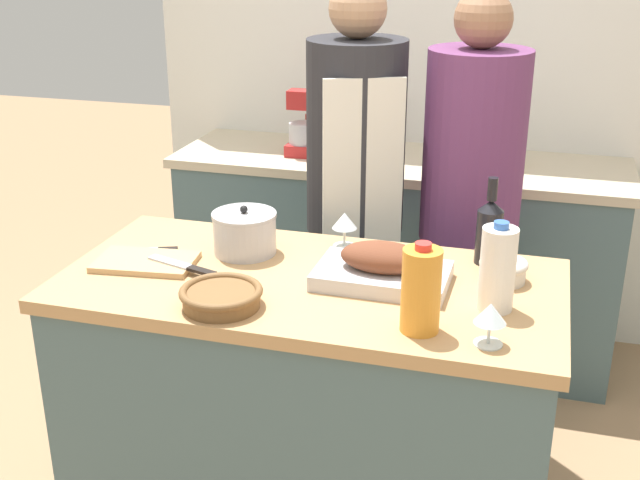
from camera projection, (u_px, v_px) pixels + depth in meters
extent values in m
cube|color=#4C666B|center=(311.00, 421.00, 2.48)|extent=(1.40, 0.69, 0.89)
cube|color=tan|center=(310.00, 285.00, 2.31)|extent=(1.44, 0.71, 0.04)
cube|color=#4C666B|center=(395.00, 258.00, 3.71)|extent=(1.94, 0.58, 0.88)
cube|color=beige|center=(399.00, 163.00, 3.54)|extent=(1.99, 0.60, 0.04)
cube|color=silver|center=(416.00, 64.00, 3.72)|extent=(2.49, 0.10, 2.55)
cube|color=#BCBCC1|center=(382.00, 276.00, 2.27)|extent=(0.38, 0.24, 0.04)
ellipsoid|color=brown|center=(383.00, 257.00, 2.25)|extent=(0.24, 0.15, 0.08)
cylinder|color=brown|center=(221.00, 299.00, 2.13)|extent=(0.21, 0.21, 0.04)
torus|color=brown|center=(221.00, 291.00, 2.12)|extent=(0.22, 0.22, 0.02)
cube|color=tan|center=(146.00, 262.00, 2.40)|extent=(0.31, 0.21, 0.02)
cylinder|color=#B7B7BC|center=(245.00, 235.00, 2.47)|extent=(0.19, 0.19, 0.12)
cylinder|color=#B7B7BC|center=(244.00, 215.00, 2.44)|extent=(0.20, 0.20, 0.01)
sphere|color=black|center=(244.00, 209.00, 2.44)|extent=(0.02, 0.02, 0.02)
cylinder|color=beige|center=(503.00, 273.00, 2.28)|extent=(0.13, 0.13, 0.05)
torus|color=beige|center=(504.00, 264.00, 2.27)|extent=(0.14, 0.14, 0.03)
cylinder|color=orange|center=(421.00, 291.00, 1.97)|extent=(0.10, 0.10, 0.22)
cylinder|color=red|center=(423.00, 246.00, 1.93)|extent=(0.04, 0.04, 0.02)
cylinder|color=white|center=(497.00, 269.00, 2.09)|extent=(0.09, 0.09, 0.23)
cylinder|color=#3360B2|center=(501.00, 225.00, 2.04)|extent=(0.04, 0.04, 0.02)
cylinder|color=black|center=(489.00, 237.00, 2.38)|extent=(0.08, 0.08, 0.17)
cone|color=black|center=(491.00, 206.00, 2.35)|extent=(0.08, 0.08, 0.03)
cylinder|color=black|center=(493.00, 189.00, 2.33)|extent=(0.03, 0.03, 0.07)
cylinder|color=silver|center=(488.00, 344.00, 1.94)|extent=(0.07, 0.07, 0.00)
cylinder|color=silver|center=(489.00, 333.00, 1.93)|extent=(0.01, 0.01, 0.05)
cone|color=silver|center=(491.00, 313.00, 1.91)|extent=(0.08, 0.08, 0.05)
cylinder|color=silver|center=(344.00, 246.00, 2.54)|extent=(0.07, 0.07, 0.00)
cylinder|color=silver|center=(344.00, 237.00, 2.52)|extent=(0.01, 0.01, 0.06)
cone|color=silver|center=(345.00, 220.00, 2.50)|extent=(0.08, 0.08, 0.05)
cube|color=#B7B7BC|center=(170.00, 262.00, 2.37)|extent=(0.15, 0.08, 0.01)
cube|color=black|center=(202.00, 271.00, 2.30)|extent=(0.10, 0.05, 0.01)
cube|color=#B7B7BC|center=(142.00, 250.00, 2.50)|extent=(0.10, 0.07, 0.01)
cube|color=black|center=(168.00, 250.00, 2.50)|extent=(0.07, 0.05, 0.01)
cube|color=#B22323|center=(308.00, 149.00, 3.58)|extent=(0.18, 0.14, 0.05)
cylinder|color=#B7B7BC|center=(303.00, 133.00, 3.56)|extent=(0.13, 0.13, 0.09)
cube|color=#B22323|center=(321.00, 127.00, 3.53)|extent=(0.05, 0.08, 0.16)
cube|color=#B22323|center=(308.00, 100.00, 3.50)|extent=(0.17, 0.08, 0.08)
cylinder|color=#332D28|center=(371.00, 132.00, 3.65)|extent=(0.05, 0.05, 0.16)
cylinder|color=black|center=(372.00, 112.00, 3.61)|extent=(0.02, 0.02, 0.02)
cylinder|color=maroon|center=(311.00, 129.00, 3.76)|extent=(0.05, 0.05, 0.14)
cylinder|color=black|center=(311.00, 113.00, 3.74)|extent=(0.02, 0.02, 0.02)
cylinder|color=#B28E2D|center=(510.00, 152.00, 3.41)|extent=(0.06, 0.06, 0.12)
cylinder|color=black|center=(512.00, 136.00, 3.38)|extent=(0.02, 0.02, 0.02)
cube|color=beige|center=(353.00, 326.00, 3.14)|extent=(0.34, 0.29, 0.83)
cylinder|color=#28282D|center=(356.00, 137.00, 2.86)|extent=(0.35, 0.35, 0.69)
sphere|color=tan|center=(358.00, 9.00, 2.70)|extent=(0.20, 0.20, 0.20)
cube|color=silver|center=(362.00, 204.00, 2.78)|extent=(0.26, 0.12, 0.87)
cube|color=beige|center=(460.00, 336.00, 3.08)|extent=(0.30, 0.23, 0.81)
cylinder|color=#663360|center=(474.00, 147.00, 2.81)|extent=(0.36, 0.36, 0.68)
sphere|color=#996B4C|center=(483.00, 19.00, 2.65)|extent=(0.20, 0.20, 0.20)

